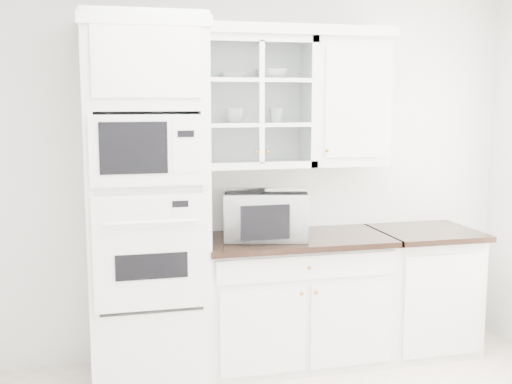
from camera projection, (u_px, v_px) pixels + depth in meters
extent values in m
cube|color=white|center=(247.00, 172.00, 4.66)|extent=(4.00, 0.02, 2.70)
cube|color=white|center=(146.00, 203.00, 4.20)|extent=(0.76, 0.65, 2.40)
cube|color=white|center=(151.00, 253.00, 3.92)|extent=(0.70, 0.03, 0.72)
cube|color=black|center=(152.00, 266.00, 3.91)|extent=(0.44, 0.01, 0.16)
cube|color=white|center=(149.00, 151.00, 3.83)|extent=(0.70, 0.03, 0.43)
cube|color=black|center=(134.00, 148.00, 3.79)|extent=(0.40, 0.01, 0.31)
cube|color=white|center=(294.00, 302.00, 4.58)|extent=(1.30, 0.60, 0.88)
cube|color=black|center=(296.00, 240.00, 4.48)|extent=(1.32, 0.67, 0.04)
cube|color=white|center=(422.00, 292.00, 4.81)|extent=(0.70, 0.60, 0.88)
cube|color=black|center=(426.00, 233.00, 4.71)|extent=(0.72, 0.67, 0.04)
cube|color=white|center=(256.00, 102.00, 4.45)|extent=(0.80, 0.33, 0.90)
cube|color=white|center=(256.00, 124.00, 4.47)|extent=(0.74, 0.29, 0.02)
cube|color=white|center=(256.00, 81.00, 4.43)|extent=(0.74, 0.29, 0.02)
cube|color=white|center=(347.00, 102.00, 4.61)|extent=(0.55, 0.33, 0.90)
cube|color=white|center=(242.00, 30.00, 4.33)|extent=(2.14, 0.38, 0.07)
imported|color=white|center=(265.00, 214.00, 4.43)|extent=(0.66, 0.58, 0.33)
imported|color=white|center=(234.00, 75.00, 4.39)|extent=(0.24, 0.24, 0.05)
imported|color=white|center=(272.00, 74.00, 4.44)|extent=(0.22, 0.22, 0.07)
imported|color=white|center=(235.00, 116.00, 4.44)|extent=(0.14, 0.14, 0.10)
imported|color=white|center=(276.00, 115.00, 4.50)|extent=(0.14, 0.14, 0.10)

